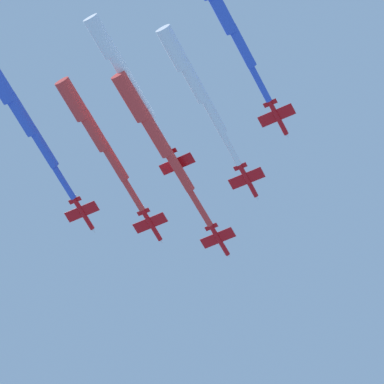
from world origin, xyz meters
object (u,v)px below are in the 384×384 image
at_px(jet_port_mid, 123,71).
at_px(jet_starboard_mid, 22,116).
at_px(jet_port_outer, 222,14).
at_px(jet_lead, 155,135).
at_px(jet_starboard_inner, 194,83).
at_px(jet_port_inner, 95,133).

distance_m(jet_port_mid, jet_starboard_mid, 25.21).
height_order(jet_port_mid, jet_starboard_mid, jet_port_mid).
bearing_deg(jet_port_mid, jet_port_outer, -165.21).
relative_size(jet_port_mid, jet_starboard_mid, 0.95).
bearing_deg(jet_port_mid, jet_lead, -70.83).
bearing_deg(jet_lead, jet_port_outer, 164.04).
bearing_deg(jet_lead, jet_starboard_inner, 172.07).
relative_size(jet_port_inner, jet_starboard_mid, 0.97).
relative_size(jet_starboard_inner, jet_starboard_mid, 0.97).
height_order(jet_starboard_inner, jet_starboard_mid, jet_starboard_mid).
distance_m(jet_lead, jet_port_inner, 13.95).
bearing_deg(jet_starboard_mid, jet_starboard_inner, -146.09).
xyz_separation_m(jet_lead, jet_port_outer, (-29.73, 8.50, 1.21)).
relative_size(jet_lead, jet_starboard_inner, 1.13).
height_order(jet_port_inner, jet_port_outer, jet_port_inner).
xyz_separation_m(jet_port_mid, jet_starboard_mid, (23.49, 9.16, -0.26)).
bearing_deg(jet_starboard_mid, jet_lead, -127.14).
bearing_deg(jet_starboard_inner, jet_lead, -7.93).
height_order(jet_lead, jet_port_outer, jet_port_outer).
bearing_deg(jet_port_inner, jet_port_mid, 160.78).
bearing_deg(jet_port_outer, jet_starboard_inner, -23.14).
bearing_deg(jet_port_inner, jet_lead, -135.18).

